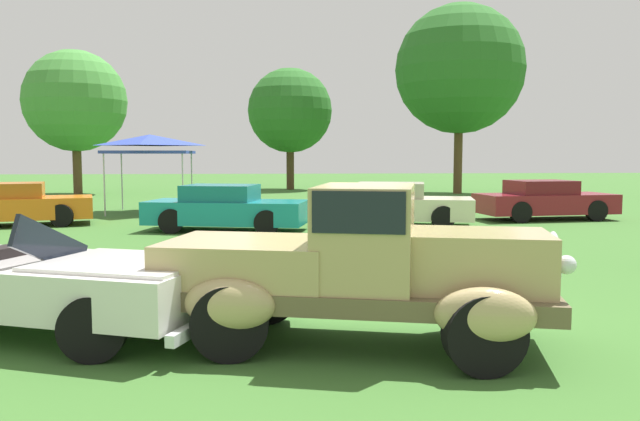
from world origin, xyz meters
TOP-DOWN VIEW (x-y plane):
  - ground_plane at (0.00, 0.00)m, footprint 120.00×120.00m
  - feature_pickup_truck at (-0.09, -0.60)m, footprint 4.30×2.58m
  - neighbor_convertible at (-3.61, 0.23)m, footprint 4.70×3.14m
  - show_car_orange at (-8.20, 11.45)m, footprint 4.40×2.71m
  - show_car_teal at (-2.15, 9.73)m, footprint 4.44×2.58m
  - show_car_cream at (2.58, 10.63)m, footprint 4.52×2.63m
  - show_car_burgundy at (7.54, 11.89)m, footprint 4.34×2.15m
  - canopy_tent_left_field at (-5.09, 15.36)m, footprint 2.81×2.81m
  - treeline_far_left at (-10.68, 26.11)m, footprint 5.10×5.10m
  - treeline_mid_left at (0.27, 29.65)m, footprint 4.83×4.83m
  - treeline_center at (8.78, 25.08)m, footprint 6.57×6.57m

SIDE VIEW (x-z plane):
  - ground_plane at x=0.00m, z-range 0.00..0.00m
  - neighbor_convertible at x=-3.61m, z-range -0.12..1.28m
  - show_car_orange at x=-8.20m, z-range -0.01..1.21m
  - show_car_teal at x=-2.15m, z-range -0.01..1.21m
  - show_car_burgundy at x=7.54m, z-range -0.01..1.21m
  - show_car_cream at x=2.58m, z-range -0.01..1.21m
  - feature_pickup_truck at x=-0.09m, z-range 0.01..1.71m
  - canopy_tent_left_field at x=-5.09m, z-range 1.07..3.78m
  - treeline_mid_left at x=0.27m, z-range 1.05..8.00m
  - treeline_far_left at x=-10.68m, z-range 1.07..8.32m
  - treeline_center at x=8.78m, z-range 1.53..11.18m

